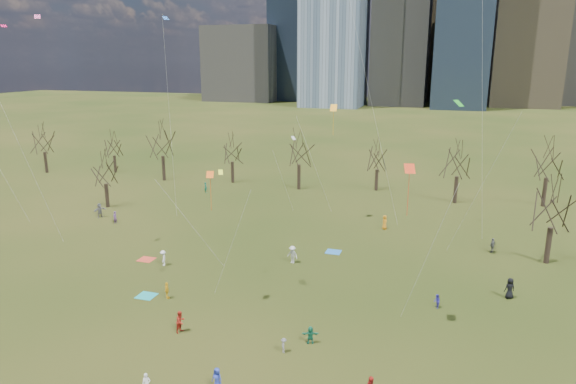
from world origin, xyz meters
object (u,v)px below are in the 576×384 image
(person_0, at_px, (217,379))
(person_1, at_px, (146,384))
(blanket_teal, at_px, (146,296))
(blanket_navy, at_px, (333,252))
(blanket_crimson, at_px, (146,259))
(person_4, at_px, (167,290))
(person_2, at_px, (181,322))

(person_0, distance_m, person_1, 4.37)
(blanket_teal, relative_size, person_1, 1.11)
(blanket_navy, distance_m, blanket_crimson, 19.90)
(blanket_navy, distance_m, person_1, 28.07)
(person_4, bearing_deg, person_2, -175.57)
(blanket_teal, height_order, person_4, person_4)
(blanket_navy, distance_m, person_4, 19.14)
(blanket_crimson, xyz_separation_m, person_1, (12.43, -19.41, 0.71))
(person_0, height_order, person_2, person_2)
(blanket_teal, bearing_deg, person_2, -37.42)
(blanket_navy, bearing_deg, blanket_crimson, -156.15)
(person_1, distance_m, person_4, 13.41)
(person_0, relative_size, person_4, 0.97)
(person_0, distance_m, person_2, 7.95)
(person_4, bearing_deg, blanket_teal, 58.98)
(blanket_crimson, xyz_separation_m, person_2, (10.72, -12.01, 0.85))
(blanket_navy, relative_size, person_1, 1.11)
(blanket_navy, relative_size, person_4, 1.06)
(blanket_navy, bearing_deg, person_4, -126.78)
(person_2, distance_m, person_4, 6.18)
(blanket_crimson, relative_size, person_2, 0.92)
(blanket_teal, relative_size, person_0, 1.09)
(person_0, xyz_separation_m, person_1, (-3.96, -1.83, -0.01))
(person_2, bearing_deg, person_1, -155.62)
(person_1, bearing_deg, person_2, 79.99)
(blanket_teal, height_order, blanket_navy, same)
(person_1, height_order, person_4, person_4)
(person_4, bearing_deg, person_0, -172.43)
(person_1, height_order, person_2, person_2)
(blanket_navy, height_order, person_4, person_4)
(blanket_teal, xyz_separation_m, blanket_navy, (13.47, 15.48, 0.00))
(person_1, bearing_deg, person_4, 92.03)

